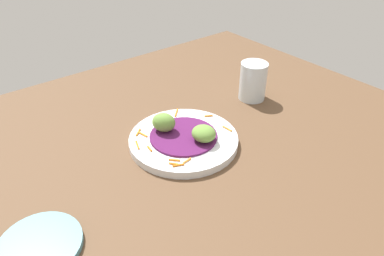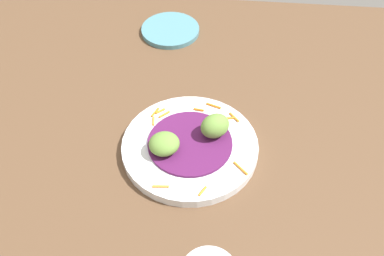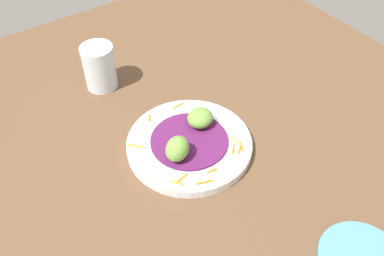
% 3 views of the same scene
% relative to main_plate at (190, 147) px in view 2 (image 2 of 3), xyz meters
% --- Properties ---
extents(table_surface, '(1.10, 1.10, 0.02)m').
position_rel_main_plate_xyz_m(table_surface, '(0.05, 0.05, -0.02)').
color(table_surface, brown).
rests_on(table_surface, ground).
extents(main_plate, '(0.24, 0.24, 0.02)m').
position_rel_main_plate_xyz_m(main_plate, '(0.00, 0.00, 0.00)').
color(main_plate, silver).
rests_on(main_plate, table_surface).
extents(cabbage_bed, '(0.15, 0.15, 0.01)m').
position_rel_main_plate_xyz_m(cabbage_bed, '(0.00, 0.00, 0.01)').
color(cabbage_bed, '#51194C').
rests_on(cabbage_bed, main_plate).
extents(carrot_garnish, '(0.18, 0.21, 0.00)m').
position_rel_main_plate_xyz_m(carrot_garnish, '(-0.01, -0.03, 0.01)').
color(carrot_garnish, orange).
rests_on(carrot_garnish, main_plate).
extents(guac_scoop_left, '(0.07, 0.06, 0.03)m').
position_rel_main_plate_xyz_m(guac_scoop_left, '(0.04, 0.02, 0.03)').
color(guac_scoop_left, olive).
rests_on(guac_scoop_left, cabbage_bed).
extents(guac_scoop_center, '(0.07, 0.06, 0.04)m').
position_rel_main_plate_xyz_m(guac_scoop_center, '(-0.04, -0.02, 0.04)').
color(guac_scoop_center, olive).
rests_on(guac_scoop_center, cabbage_bed).
extents(side_plate_small, '(0.13, 0.13, 0.01)m').
position_rel_main_plate_xyz_m(side_plate_small, '(0.08, -0.35, -0.00)').
color(side_plate_small, teal).
rests_on(side_plate_small, table_surface).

